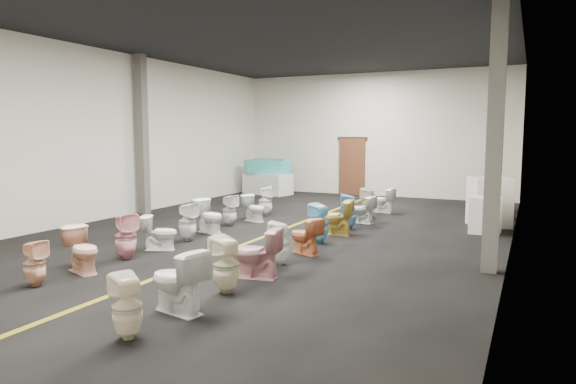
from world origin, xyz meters
name	(u,v)px	position (x,y,z in m)	size (l,w,h in m)	color
floor	(275,233)	(0.00, 0.00, 0.00)	(16.00, 16.00, 0.00)	black
ceiling	(275,34)	(0.00, 0.00, 4.50)	(16.00, 16.00, 0.00)	black
wall_back	(374,135)	(0.00, 8.00, 2.25)	(10.00, 10.00, 0.00)	beige
wall_left	(110,135)	(-5.00, 0.00, 2.25)	(16.00, 16.00, 0.00)	beige
wall_right	(515,136)	(5.00, 0.00, 2.25)	(16.00, 16.00, 0.00)	beige
aisle_stripe	(275,232)	(0.00, 0.00, 0.00)	(0.12, 15.60, 0.01)	#7E6712
back_door	(352,167)	(-0.80, 7.94, 1.05)	(1.00, 0.10, 2.10)	#562D19
door_frame	(352,138)	(-0.80, 7.95, 2.12)	(1.15, 0.08, 0.10)	#331C11
column_left	(142,135)	(-4.75, 1.00, 2.25)	(0.25, 0.25, 4.50)	#59544C
column_right	(495,136)	(4.75, -1.50, 2.25)	(0.25, 0.25, 4.50)	#59544C
display_table	(268,184)	(-3.71, 6.67, 0.40)	(1.79, 0.89, 0.80)	silver
bathtub	(268,166)	(-3.71, 6.67, 1.07)	(1.83, 0.91, 0.55)	teal
appliance_crate_a	(485,215)	(4.40, 2.04, 0.42)	(0.65, 0.65, 0.84)	white
appliance_crate_b	(489,202)	(4.40, 3.04, 0.61)	(0.88, 0.88, 1.21)	silver
appliance_crate_c	(493,202)	(4.40, 4.48, 0.43)	(0.77, 0.77, 0.87)	beige
appliance_crate_d	(496,195)	(4.40, 5.76, 0.47)	(0.66, 0.66, 0.94)	beige
toilet_left_1	(35,263)	(-1.35, -5.32, 0.35)	(0.32, 0.33, 0.71)	#EFAF8C
toilet_left_2	(83,250)	(-1.31, -4.44, 0.38)	(0.43, 0.75, 0.76)	#F7B793
toilet_left_3	(126,236)	(-1.31, -3.44, 0.43)	(0.39, 0.39, 0.86)	pink
toilet_left_4	(160,233)	(-1.25, -2.57, 0.34)	(0.39, 0.68, 0.69)	white
toilet_left_5	(188,222)	(-1.28, -1.63, 0.41)	(0.37, 0.38, 0.83)	white
toilet_left_6	(210,216)	(-1.36, -0.68, 0.39)	(0.43, 0.76, 0.78)	white
toilet_left_7	(230,210)	(-1.42, 0.29, 0.39)	(0.35, 0.36, 0.78)	silver
toilet_left_8	(255,208)	(-1.19, 1.14, 0.35)	(0.39, 0.68, 0.69)	white
toilet_left_9	(265,201)	(-1.36, 2.06, 0.42)	(0.38, 0.38, 0.83)	white
toilet_right_0	(127,307)	(1.33, -6.25, 0.37)	(0.34, 0.34, 0.75)	#F5E6C8
toilet_right_1	(177,281)	(1.30, -5.32, 0.42)	(0.47, 0.82, 0.84)	white
toilet_right_2	(226,265)	(1.43, -4.38, 0.42)	(0.38, 0.39, 0.84)	beige
toilet_right_3	(256,253)	(1.43, -3.50, 0.40)	(0.45, 0.79, 0.81)	#D49598
toilet_right_4	(279,243)	(1.39, -2.57, 0.38)	(0.35, 0.35, 0.77)	white
toilet_right_5	(305,235)	(1.47, -1.63, 0.35)	(0.39, 0.69, 0.71)	#D17542
toilet_right_6	(320,223)	(1.36, -0.62, 0.42)	(0.38, 0.39, 0.84)	#74BBDA
toilet_right_7	(335,217)	(1.35, 0.33, 0.40)	(0.45, 0.79, 0.81)	gold
toilet_right_8	(349,211)	(1.39, 1.16, 0.43)	(0.38, 0.39, 0.85)	#61A5CE
toilet_right_9	(362,209)	(1.42, 2.10, 0.35)	(0.39, 0.69, 0.70)	silver
toilet_right_10	(368,203)	(1.31, 3.03, 0.41)	(0.36, 0.37, 0.81)	beige
toilet_right_11	(382,200)	(1.42, 4.08, 0.36)	(0.40, 0.70, 0.72)	white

